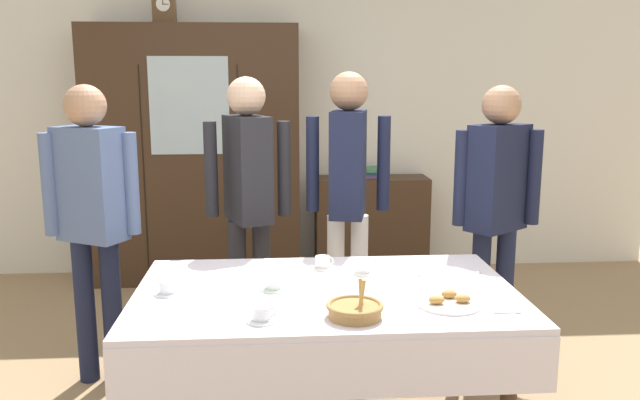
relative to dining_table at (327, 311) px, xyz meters
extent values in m
cube|color=silver|center=(0.00, 2.89, 0.70)|extent=(6.40, 0.10, 2.70)
cylinder|color=#3D2819|center=(-0.75, 0.44, -0.30)|extent=(0.07, 0.07, 0.72)
cylinder|color=#3D2819|center=(0.75, 0.44, -0.30)|extent=(0.07, 0.07, 0.72)
cube|color=silver|center=(0.00, 0.04, 0.08)|extent=(1.78, 1.09, 0.03)
cube|color=silver|center=(0.00, -0.51, -0.06)|extent=(1.78, 0.01, 0.24)
cube|color=#3D2819|center=(-0.90, 2.59, 0.41)|extent=(1.74, 0.45, 2.13)
cube|color=silver|center=(-0.90, 2.36, 0.84)|extent=(0.62, 0.01, 0.77)
cube|color=black|center=(-1.28, 2.36, 0.31)|extent=(0.01, 0.01, 1.71)
cube|color=black|center=(-0.52, 2.36, 0.31)|extent=(0.01, 0.01, 1.71)
cube|color=brown|center=(-1.10, 2.59, 1.60)|extent=(0.18, 0.10, 0.24)
cylinder|color=white|center=(-1.10, 2.54, 1.63)|extent=(0.11, 0.01, 0.11)
cube|color=black|center=(-1.10, 2.53, 1.65)|extent=(0.00, 0.00, 0.04)
cube|color=black|center=(-1.08, 2.53, 1.63)|extent=(0.05, 0.00, 0.00)
cube|color=#3D2819|center=(0.61, 2.64, -0.22)|extent=(0.98, 0.35, 0.86)
cube|color=#664C7A|center=(0.61, 2.64, 0.22)|extent=(0.17, 0.18, 0.03)
cube|color=#2D5184|center=(0.61, 2.64, 0.25)|extent=(0.17, 0.18, 0.03)
cube|color=#3D754C|center=(0.61, 2.64, 0.28)|extent=(0.14, 0.22, 0.03)
cylinder|color=white|center=(0.01, 0.38, 0.10)|extent=(0.13, 0.13, 0.01)
cylinder|color=white|center=(0.01, 0.38, 0.13)|extent=(0.08, 0.08, 0.05)
torus|color=white|center=(0.05, 0.38, 0.13)|extent=(0.04, 0.01, 0.04)
cylinder|color=white|center=(-0.73, 0.02, 0.10)|extent=(0.13, 0.13, 0.01)
cylinder|color=white|center=(-0.73, 0.02, 0.13)|extent=(0.08, 0.08, 0.05)
torus|color=white|center=(-0.69, 0.02, 0.13)|extent=(0.04, 0.01, 0.04)
cylinder|color=#47230F|center=(-0.73, 0.02, 0.15)|extent=(0.06, 0.06, 0.01)
cylinder|color=white|center=(-0.29, -0.34, 0.10)|extent=(0.13, 0.13, 0.01)
cylinder|color=white|center=(-0.29, -0.34, 0.13)|extent=(0.08, 0.08, 0.05)
torus|color=white|center=(-0.26, -0.34, 0.13)|extent=(0.04, 0.01, 0.04)
cylinder|color=#47230F|center=(-0.29, -0.34, 0.15)|extent=(0.06, 0.06, 0.01)
cylinder|color=silver|center=(-0.25, 0.05, 0.10)|extent=(0.13, 0.13, 0.01)
cylinder|color=silver|center=(-0.25, 0.05, 0.13)|extent=(0.08, 0.08, 0.05)
torus|color=silver|center=(-0.21, 0.05, 0.13)|extent=(0.04, 0.01, 0.04)
cylinder|color=#47230F|center=(-0.25, 0.05, 0.15)|extent=(0.06, 0.06, 0.01)
cylinder|color=white|center=(0.21, 0.27, 0.10)|extent=(0.13, 0.13, 0.01)
cylinder|color=white|center=(0.21, 0.27, 0.13)|extent=(0.08, 0.08, 0.05)
torus|color=white|center=(0.24, 0.27, 0.13)|extent=(0.04, 0.01, 0.04)
cylinder|color=#47230F|center=(0.21, 0.27, 0.15)|extent=(0.06, 0.06, 0.01)
cylinder|color=#9E7542|center=(0.09, -0.33, 0.12)|extent=(0.22, 0.22, 0.05)
torus|color=#9E7542|center=(0.09, -0.33, 0.14)|extent=(0.24, 0.24, 0.02)
cylinder|color=tan|center=(0.12, -0.34, 0.19)|extent=(0.04, 0.04, 0.12)
cylinder|color=tan|center=(0.12, -0.33, 0.19)|extent=(0.03, 0.02, 0.12)
cylinder|color=tan|center=(0.12, -0.31, 0.19)|extent=(0.02, 0.04, 0.12)
cylinder|color=white|center=(0.52, -0.21, 0.10)|extent=(0.28, 0.28, 0.01)
ellipsoid|color=#BC7F3D|center=(0.58, -0.21, 0.12)|extent=(0.07, 0.05, 0.04)
ellipsoid|color=#BC7F3D|center=(0.54, -0.15, 0.12)|extent=(0.07, 0.05, 0.04)
ellipsoid|color=#BC7F3D|center=(0.46, -0.22, 0.12)|extent=(0.07, 0.05, 0.04)
cube|color=silver|center=(0.43, 0.22, 0.09)|extent=(0.10, 0.01, 0.00)
ellipsoid|color=silver|center=(0.48, 0.22, 0.10)|extent=(0.03, 0.02, 0.01)
cube|color=silver|center=(0.74, 0.24, 0.09)|extent=(0.10, 0.01, 0.00)
ellipsoid|color=silver|center=(0.79, 0.24, 0.10)|extent=(0.03, 0.02, 0.01)
cube|color=silver|center=(0.73, -0.33, 0.09)|extent=(0.10, 0.01, 0.00)
ellipsoid|color=silver|center=(0.79, -0.33, 0.10)|extent=(0.03, 0.02, 0.01)
cylinder|color=silver|center=(0.15, 1.09, -0.22)|extent=(0.11, 0.11, 0.87)
cylinder|color=silver|center=(0.30, 1.09, -0.22)|extent=(0.11, 0.11, 0.87)
cube|color=#191E38|center=(0.22, 1.09, 0.54)|extent=(0.27, 0.39, 0.65)
sphere|color=tan|center=(0.22, 1.09, 0.98)|extent=(0.24, 0.24, 0.24)
cylinder|color=#191E38|center=(0.00, 1.09, 0.54)|extent=(0.08, 0.08, 0.59)
cylinder|color=#191E38|center=(0.44, 1.09, 0.54)|extent=(0.08, 0.08, 0.59)
cylinder|color=#232328|center=(-0.47, 1.05, -0.23)|extent=(0.11, 0.11, 0.85)
cylinder|color=#232328|center=(-0.32, 1.05, -0.23)|extent=(0.11, 0.11, 0.85)
cube|color=#232328|center=(-0.40, 1.05, 0.52)|extent=(0.32, 0.41, 0.64)
sphere|color=#DBB293|center=(-0.40, 1.05, 0.96)|extent=(0.23, 0.23, 0.23)
cylinder|color=#232328|center=(-0.62, 1.05, 0.52)|extent=(0.08, 0.08, 0.58)
cylinder|color=#232328|center=(-0.18, 1.05, 0.52)|extent=(0.08, 0.08, 0.58)
cylinder|color=#191E38|center=(-1.31, 0.71, -0.24)|extent=(0.11, 0.11, 0.83)
cylinder|color=#191E38|center=(-1.16, 0.71, -0.24)|extent=(0.11, 0.11, 0.83)
cube|color=slate|center=(-1.24, 0.71, 0.49)|extent=(0.41, 0.35, 0.63)
sphere|color=tan|center=(-1.24, 0.71, 0.92)|extent=(0.23, 0.23, 0.23)
cylinder|color=slate|center=(-1.46, 0.71, 0.49)|extent=(0.08, 0.08, 0.56)
cylinder|color=slate|center=(-1.02, 0.71, 0.49)|extent=(0.08, 0.08, 0.56)
cylinder|color=#191E38|center=(1.00, 0.81, -0.24)|extent=(0.11, 0.11, 0.83)
cylinder|color=#191E38|center=(1.15, 0.81, -0.24)|extent=(0.11, 0.11, 0.83)
cube|color=#191E38|center=(1.07, 0.81, 0.49)|extent=(0.41, 0.37, 0.62)
sphere|color=tan|center=(1.07, 0.81, 0.91)|extent=(0.22, 0.22, 0.22)
cylinder|color=#191E38|center=(0.85, 0.81, 0.49)|extent=(0.08, 0.08, 0.56)
cylinder|color=#191E38|center=(1.29, 0.81, 0.49)|extent=(0.08, 0.08, 0.56)
camera|label=1|loc=(-0.23, -2.85, 1.08)|focal=36.31mm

